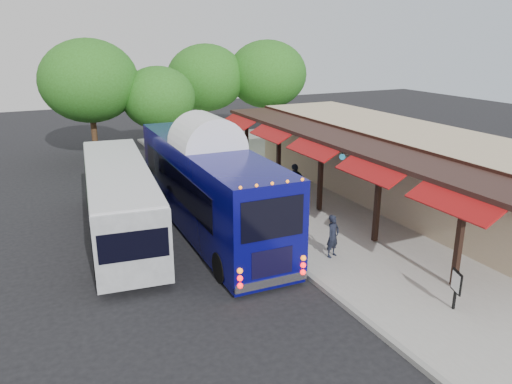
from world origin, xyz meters
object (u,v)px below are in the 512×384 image
ped_a (333,236)px  ped_d (207,158)px  city_bus (120,198)px  ped_b (287,190)px  ped_c (295,183)px  coach_bus (208,182)px  sign_board (456,284)px

ped_a → ped_d: 12.75m
ped_d → city_bus: bearing=76.0°
ped_b → ped_c: 0.74m
ped_a → ped_d: ped_d is taller
ped_b → ped_d: bearing=-79.0°
coach_bus → ped_a: bearing=-56.3°
ped_c → ped_d: 7.05m
city_bus → ped_b: size_ratio=7.00×
ped_c → sign_board: (-0.67, -10.61, -0.13)m
city_bus → ped_b: bearing=5.7°
sign_board → ped_b: bearing=110.0°
ped_d → coach_bus: bearing=98.2°
ped_a → ped_b: 5.73m
coach_bus → city_bus: 3.62m
ped_b → sign_board: bearing=90.0°
sign_board → coach_bus: bearing=134.3°
coach_bus → city_bus: bearing=166.0°
ped_a → ped_c: size_ratio=0.84×
coach_bus → city_bus: (-3.46, 0.95, -0.47)m
ped_b → ped_d: size_ratio=0.88×
ped_c → sign_board: ped_c is taller
ped_a → sign_board: size_ratio=1.30×
ped_b → ped_d: ped_d is taller
ped_b → ped_c: size_ratio=0.83×
coach_bus → ped_c: coach_bus is taller
ped_b → ped_d: (-1.36, 7.15, 0.11)m
ped_c → ped_d: (-1.97, 6.77, -0.05)m
ped_b → sign_board: ped_b is taller
ped_c → ped_b: bearing=19.9°
ped_a → ped_b: bearing=57.1°
ped_c → city_bus: bearing=-9.6°
city_bus → ped_a: bearing=-35.0°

